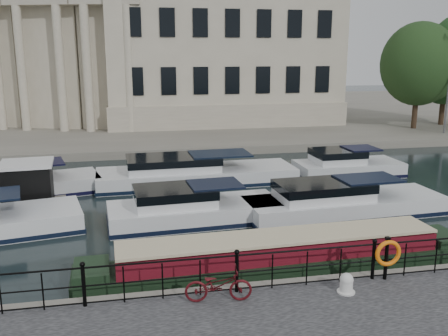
# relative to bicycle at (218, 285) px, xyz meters

# --- Properties ---
(ground_plane) EXTENTS (160.00, 160.00, 0.00)m
(ground_plane) POSITION_rel_bicycle_xyz_m (0.59, 2.68, -1.01)
(ground_plane) COLOR black
(ground_plane) RESTS_ON ground
(far_bank) EXTENTS (120.00, 42.00, 0.55)m
(far_bank) POSITION_rel_bicycle_xyz_m (0.59, 41.68, -0.74)
(far_bank) COLOR #6B665B
(far_bank) RESTS_ON ground_plane
(railing) EXTENTS (24.14, 0.14, 1.22)m
(railing) POSITION_rel_bicycle_xyz_m (0.59, 0.43, 0.19)
(railing) COLOR black
(railing) RESTS_ON near_quay
(civic_building) EXTENTS (53.55, 31.84, 16.85)m
(civic_building) POSITION_rel_bicycle_xyz_m (-0.41, 37.38, 6.03)
(civic_building) COLOR #ADA38C
(civic_building) RESTS_ON far_bank
(bicycle) EXTENTS (1.82, 0.82, 0.92)m
(bicycle) POSITION_rel_bicycle_xyz_m (0.00, 0.00, 0.00)
(bicycle) COLOR #490D12
(bicycle) RESTS_ON near_quay
(mooring_bollard) EXTENTS (0.49, 0.49, 0.55)m
(mooring_bollard) POSITION_rel_bicycle_xyz_m (3.49, -0.20, -0.20)
(mooring_bollard) COLOR silver
(mooring_bollard) RESTS_ON near_quay
(life_ring_post) EXTENTS (0.78, 0.20, 1.28)m
(life_ring_post) POSITION_rel_bicycle_xyz_m (4.93, 0.27, 0.34)
(life_ring_post) COLOR black
(life_ring_post) RESTS_ON near_quay
(narrowboat) EXTENTS (13.04, 2.21, 1.48)m
(narrowboat) POSITION_rel_bicycle_xyz_m (2.52, 2.65, -0.65)
(narrowboat) COLOR black
(narrowboat) RESTS_ON ground_plane
(harbour_hut) EXTENTS (3.25, 2.79, 2.19)m
(harbour_hut) POSITION_rel_bicycle_xyz_m (-6.58, 11.15, -0.06)
(harbour_hut) COLOR #6B665B
(harbour_hut) RESTS_ON ground_plane
(cabin_cruisers) EXTENTS (27.06, 10.28, 1.99)m
(cabin_cruisers) POSITION_rel_bicycle_xyz_m (-0.29, 10.67, -0.64)
(cabin_cruisers) COLOR white
(cabin_cruisers) RESTS_ON ground_plane
(trees) EXTENTS (10.93, 7.47, 9.60)m
(trees) POSITION_rel_bicycle_xyz_m (24.63, 26.39, 4.75)
(trees) COLOR black
(trees) RESTS_ON far_bank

